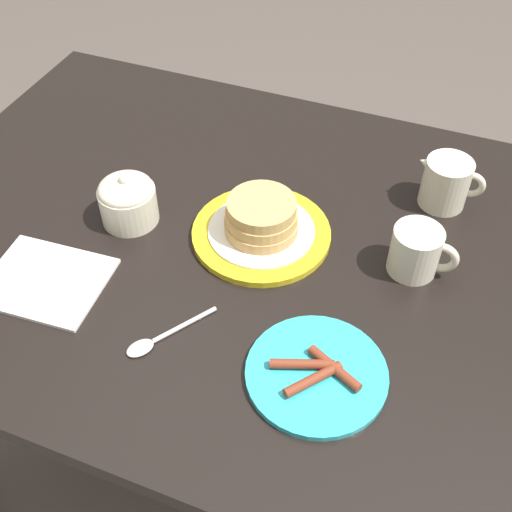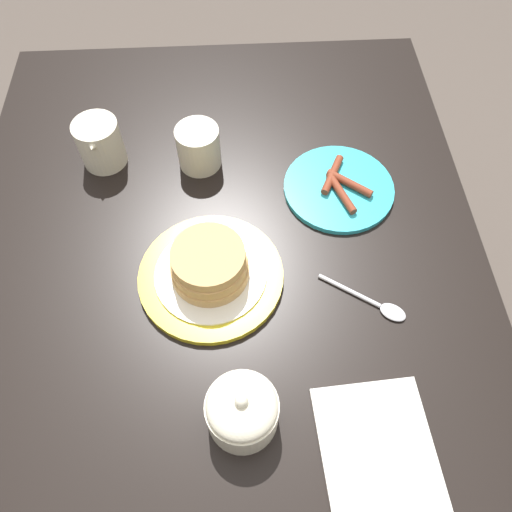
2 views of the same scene
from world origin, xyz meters
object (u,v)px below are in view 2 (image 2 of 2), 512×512
Objects in this scene: spoon at (377,304)px; side_plate_bacon at (339,188)px; pancake_plate at (210,270)px; napkin at (378,451)px; creamer_pitcher at (100,142)px; coffee_mug at (199,146)px; sugar_bowl at (242,410)px.

side_plate_bacon is at bearing 6.55° from spoon.
napkin is (-0.28, -0.22, -0.02)m from pancake_plate.
creamer_pitcher is at bearing 54.07° from spoon.
coffee_mug is (0.08, 0.25, 0.03)m from side_plate_bacon.
sugar_bowl is (-0.22, -0.04, 0.02)m from pancake_plate.
side_plate_bacon is at bearing -108.33° from coffee_mug.
spoon is at bearing -53.18° from sugar_bowl.
pancake_plate is 0.33m from creamer_pitcher.
napkin is 1.46× the size of spoon.
spoon is at bearing -138.87° from coffee_mug.
sugar_bowl is (-0.48, -0.06, 0.00)m from coffee_mug.
creamer_pitcher is 0.63× the size of napkin.
spoon is at bearing -125.93° from creamer_pitcher.
spoon is (-0.06, -0.26, -0.02)m from pancake_plate.
sugar_bowl is at bearing -169.46° from pancake_plate.
coffee_mug is at bearing 71.67° from side_plate_bacon.
napkin is 0.22m from spoon.
spoon is at bearing -103.81° from pancake_plate.
pancake_plate is at bearing 10.54° from sugar_bowl.
pancake_plate is 0.29m from side_plate_bacon.
spoon reaches higher than napkin.
creamer_pitcher reaches higher than sugar_bowl.
side_plate_bacon is at bearing -1.47° from napkin.
creamer_pitcher reaches higher than pancake_plate.
creamer_pitcher is 0.68m from napkin.
creamer_pitcher is (0.01, 0.18, 0.01)m from coffee_mug.
side_plate_bacon is at bearing -102.57° from creamer_pitcher.
coffee_mug is at bearing 4.09° from pancake_plate.
sugar_bowl reaches higher than napkin.
creamer_pitcher reaches higher than spoon.
spoon is (-0.23, -0.03, -0.00)m from side_plate_bacon.
sugar_bowl reaches higher than pancake_plate.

